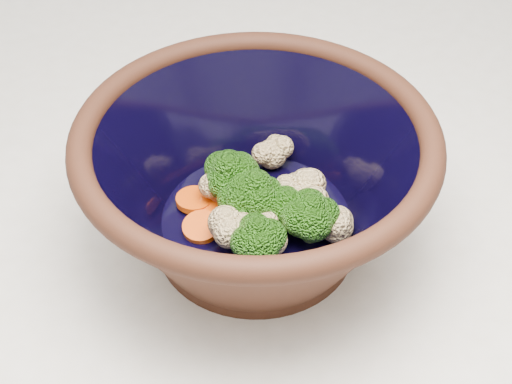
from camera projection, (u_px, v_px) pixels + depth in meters
mixing_bowl at (256, 181)px, 0.60m from camera, size 0.36×0.36×0.13m
vegetable_pile at (260, 197)px, 0.61m from camera, size 0.14×0.15×0.06m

